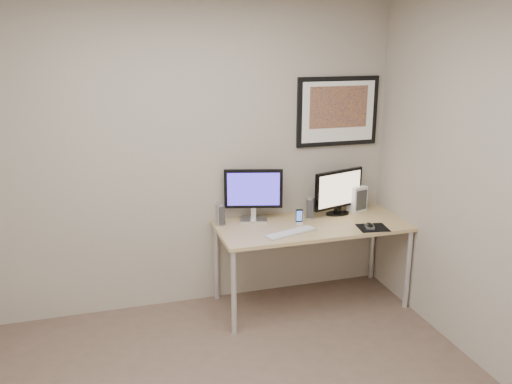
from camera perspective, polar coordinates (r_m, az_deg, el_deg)
room at (r=3.22m, az=-4.17°, el=5.16°), size 3.60×3.60×3.60m
desk at (r=4.61m, az=5.87°, el=-4.13°), size 1.60×0.70×0.73m
framed_art at (r=4.81m, az=8.60°, el=8.40°), size 0.75×0.04×0.60m
monitor_large at (r=4.57m, az=-0.27°, el=-0.05°), size 0.49×0.21×0.45m
monitor_tv at (r=4.79m, az=8.69°, el=0.09°), size 0.50×0.18×0.40m
speaker_left at (r=4.51m, az=-3.87°, el=-2.39°), size 0.10×0.10×0.19m
speaker_right at (r=4.70m, az=5.68°, el=-1.66°), size 0.10×0.10×0.19m
phone_dock at (r=4.57m, az=4.56°, el=-2.58°), size 0.07×0.07×0.13m
keyboard at (r=4.36m, az=3.71°, el=-4.28°), size 0.47×0.25×0.02m
mousepad at (r=4.57m, az=12.18°, el=-3.70°), size 0.27×0.24×0.00m
mouse at (r=4.55m, az=11.85°, el=-3.48°), size 0.09×0.13×0.04m
fan_unit at (r=4.96m, az=10.60°, el=-0.68°), size 0.18×0.15×0.23m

